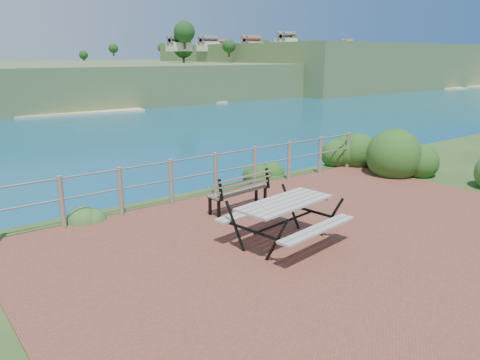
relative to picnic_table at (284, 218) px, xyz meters
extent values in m
cube|color=brown|center=(0.69, -0.30, -0.48)|extent=(10.00, 7.00, 0.12)
cylinder|color=#6B5B4C|center=(-2.76, 3.05, 0.04)|extent=(0.10, 0.10, 1.00)
cylinder|color=#6B5B4C|center=(-1.61, 3.05, 0.04)|extent=(0.10, 0.10, 1.00)
cylinder|color=#6B5B4C|center=(-0.46, 3.05, 0.04)|extent=(0.10, 0.10, 1.00)
cylinder|color=#6B5B4C|center=(0.69, 3.05, 0.04)|extent=(0.10, 0.10, 1.00)
cylinder|color=#6B5B4C|center=(1.84, 3.05, 0.04)|extent=(0.10, 0.10, 1.00)
cylinder|color=#6B5B4C|center=(2.99, 3.05, 0.04)|extent=(0.10, 0.10, 1.00)
cylinder|color=#6B5B4C|center=(4.14, 3.05, 0.04)|extent=(0.10, 0.10, 1.00)
cylinder|color=#6B5B4C|center=(5.29, 3.05, 0.04)|extent=(0.10, 0.10, 1.00)
cylinder|color=slate|center=(0.69, 3.05, 0.49)|extent=(9.40, 0.04, 0.04)
cylinder|color=slate|center=(0.69, 3.05, 0.09)|extent=(9.40, 0.04, 0.04)
cube|color=#416532|center=(140.69, 209.70, -6.48)|extent=(260.00, 180.00, 12.00)
cube|color=#416532|center=(200.69, 169.70, -2.48)|extent=(160.00, 120.00, 20.00)
cube|color=beige|center=(130.69, 124.70, -12.23)|extent=(209.53, 114.73, 0.50)
cube|color=gray|center=(0.00, 0.00, 0.27)|extent=(1.84, 0.96, 0.04)
cube|color=gray|center=(0.00, 0.00, -0.03)|extent=(1.78, 0.49, 0.04)
cube|color=gray|center=(0.00, 0.00, -0.03)|extent=(1.78, 0.49, 0.04)
cylinder|color=black|center=(0.00, 0.00, -0.07)|extent=(1.51, 0.25, 0.04)
cube|color=brown|center=(0.48, 1.92, -0.06)|extent=(1.46, 0.51, 0.03)
cube|color=brown|center=(0.48, 1.92, 0.19)|extent=(1.44, 0.26, 0.33)
cube|color=black|center=(0.48, 1.92, -0.26)|extent=(0.05, 0.06, 0.39)
cube|color=black|center=(0.48, 1.92, -0.26)|extent=(0.05, 0.06, 0.39)
cube|color=black|center=(0.48, 1.92, -0.26)|extent=(0.05, 0.06, 0.39)
cube|color=black|center=(0.48, 1.92, -0.26)|extent=(0.05, 0.06, 0.39)
ellipsoid|color=#174515|center=(6.06, 1.73, -0.48)|extent=(1.55, 1.55, 2.19)
ellipsoid|color=#174515|center=(5.47, 3.26, -0.48)|extent=(1.13, 1.13, 1.62)
ellipsoid|color=#215824|center=(-2.18, 3.30, -0.48)|extent=(0.72, 0.72, 0.44)
ellipsoid|color=#174515|center=(2.92, 3.96, -0.48)|extent=(0.86, 0.86, 0.63)
camera|label=1|loc=(-5.16, -5.47, 2.67)|focal=35.00mm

